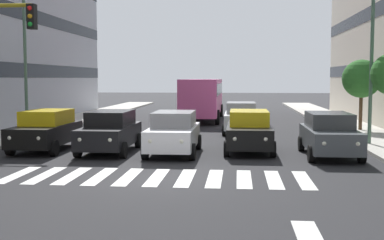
{
  "coord_description": "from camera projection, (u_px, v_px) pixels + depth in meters",
  "views": [
    {
      "loc": [
        -2.49,
        15.03,
        3.08
      ],
      "look_at": [
        -0.59,
        -5.46,
        1.34
      ],
      "focal_mm": 46.33,
      "sensor_mm": 36.0,
      "label": 1
    }
  ],
  "objects": [
    {
      "name": "car_0",
      "position": [
        329.0,
        134.0,
        19.44
      ],
      "size": [
        2.02,
        4.44,
        1.72
      ],
      "color": "#474C51",
      "rests_on": "ground_plane"
    },
    {
      "name": "crosswalk_markings",
      "position": [
        157.0,
        177.0,
        15.4
      ],
      "size": [
        9.45,
        2.8,
        0.01
      ],
      "color": "silver",
      "rests_on": "ground_plane"
    },
    {
      "name": "ground_plane",
      "position": [
        157.0,
        177.0,
        15.4
      ],
      "size": [
        180.0,
        180.0,
        0.0
      ],
      "primitive_type": "plane",
      "color": "#262628"
    },
    {
      "name": "street_tree_2",
      "position": [
        362.0,
        79.0,
        28.04
      ],
      "size": [
        2.18,
        2.18,
        3.99
      ],
      "color": "#513823",
      "rests_on": "sidewalk_left"
    },
    {
      "name": "street_lamp_left",
      "position": [
        361.0,
        38.0,
        21.93
      ],
      "size": [
        3.15,
        0.28,
        7.69
      ],
      "color": "#4C6B56",
      "rests_on": "sidewalk_left"
    },
    {
      "name": "car_1",
      "position": [
        249.0,
        131.0,
        20.76
      ],
      "size": [
        2.02,
        4.44,
        1.72
      ],
      "color": "black",
      "rests_on": "ground_plane"
    },
    {
      "name": "lane_arrow_0",
      "position": [
        310.0,
        237.0,
        9.59
      ],
      "size": [
        0.5,
        2.2,
        0.01
      ],
      "primitive_type": "cube",
      "color": "silver",
      "rests_on": "ground_plane"
    },
    {
      "name": "street_lamp_right",
      "position": [
        33.0,
        43.0,
        25.27
      ],
      "size": [
        2.8,
        0.28,
        7.78
      ],
      "color": "#4C6B56",
      "rests_on": "sidewalk_right"
    },
    {
      "name": "car_3",
      "position": [
        110.0,
        131.0,
        20.54
      ],
      "size": [
        2.02,
        4.44,
        1.72
      ],
      "color": "black",
      "rests_on": "ground_plane"
    },
    {
      "name": "car_4",
      "position": [
        46.0,
        130.0,
        21.07
      ],
      "size": [
        2.02,
        4.44,
        1.72
      ],
      "color": "black",
      "rests_on": "ground_plane"
    },
    {
      "name": "bus_behind_traffic",
      "position": [
        203.0,
        95.0,
        36.41
      ],
      "size": [
        2.78,
        10.5,
        3.0
      ],
      "color": "#DB5193",
      "rests_on": "ground_plane"
    },
    {
      "name": "car_2",
      "position": [
        174.0,
        132.0,
        20.09
      ],
      "size": [
        2.02,
        4.44,
        1.72
      ],
      "color": "silver",
      "rests_on": "ground_plane"
    },
    {
      "name": "car_row2_0",
      "position": [
        241.0,
        117.0,
        27.87
      ],
      "size": [
        2.02,
        4.44,
        1.72
      ],
      "color": "silver",
      "rests_on": "ground_plane"
    }
  ]
}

